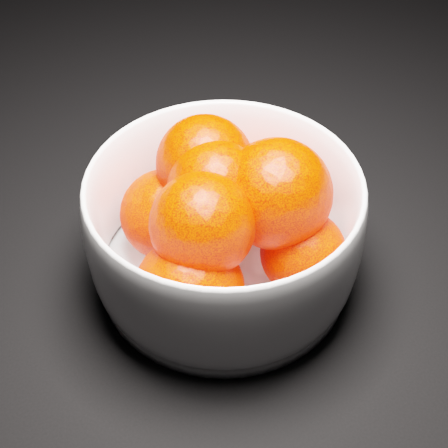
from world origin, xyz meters
TOP-DOWN VIEW (x-y plane):
  - ground at (0.00, 0.00)m, footprint 3.00×3.00m
  - bowl at (-0.14, 0.02)m, footprint 0.24×0.24m
  - orange_pile at (-0.14, 0.02)m, footprint 0.20×0.18m

SIDE VIEW (x-z plane):
  - ground at x=0.00m, z-range 0.00..0.00m
  - bowl at x=-0.14m, z-range 0.00..0.12m
  - orange_pile at x=-0.14m, z-range 0.01..0.15m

